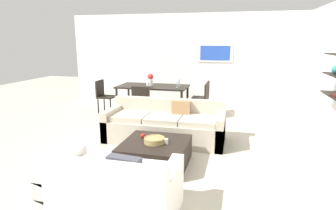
% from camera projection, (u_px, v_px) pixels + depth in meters
% --- Properties ---
extents(ground_plane, '(18.00, 18.00, 0.00)m').
position_uv_depth(ground_plane, '(168.00, 147.00, 5.30)').
color(ground_plane, '#BCB29E').
extents(back_wall_unit, '(8.40, 0.09, 2.70)m').
position_uv_depth(back_wall_unit, '(207.00, 61.00, 8.27)').
color(back_wall_unit, silver).
rests_on(back_wall_unit, ground).
extents(sofa_beige, '(2.31, 0.90, 0.78)m').
position_uv_depth(sofa_beige, '(165.00, 126.00, 5.58)').
color(sofa_beige, '#B2A893').
rests_on(sofa_beige, ground).
extents(loveseat_white, '(1.43, 0.90, 0.78)m').
position_uv_depth(loveseat_white, '(113.00, 190.00, 3.18)').
color(loveseat_white, white).
rests_on(loveseat_white, ground).
extents(coffee_table, '(1.01, 1.01, 0.38)m').
position_uv_depth(coffee_table, '(155.00, 153.00, 4.49)').
color(coffee_table, black).
rests_on(coffee_table, ground).
extents(decorative_bowl, '(0.33, 0.33, 0.09)m').
position_uv_depth(decorative_bowl, '(154.00, 140.00, 4.40)').
color(decorative_bowl, '#99844C').
rests_on(decorative_bowl, coffee_table).
extents(candle_jar, '(0.07, 0.07, 0.08)m').
position_uv_depth(candle_jar, '(166.00, 141.00, 4.36)').
color(candle_jar, silver).
rests_on(candle_jar, coffee_table).
extents(apple_on_coffee_table, '(0.07, 0.07, 0.07)m').
position_uv_depth(apple_on_coffee_table, '(143.00, 136.00, 4.64)').
color(apple_on_coffee_table, red).
rests_on(apple_on_coffee_table, coffee_table).
extents(dining_table, '(1.86, 0.96, 0.75)m').
position_uv_depth(dining_table, '(153.00, 88.00, 7.63)').
color(dining_table, black).
rests_on(dining_table, ground).
extents(dining_chair_right_near, '(0.44, 0.44, 0.88)m').
position_uv_depth(dining_chair_right_near, '(201.00, 99.00, 7.15)').
color(dining_chair_right_near, black).
rests_on(dining_chair_right_near, ground).
extents(dining_chair_foot, '(0.44, 0.44, 0.88)m').
position_uv_depth(dining_chair_foot, '(142.00, 101.00, 6.82)').
color(dining_chair_foot, black).
rests_on(dining_chair_foot, ground).
extents(dining_chair_right_far, '(0.44, 0.44, 0.88)m').
position_uv_depth(dining_chair_right_far, '(203.00, 95.00, 7.56)').
color(dining_chair_right_far, black).
rests_on(dining_chair_right_far, ground).
extents(dining_chair_left_near, '(0.44, 0.44, 0.88)m').
position_uv_depth(dining_chair_left_near, '(104.00, 94.00, 7.77)').
color(dining_chair_left_near, black).
rests_on(dining_chair_left_near, ground).
extents(wine_glass_foot, '(0.08, 0.08, 0.15)m').
position_uv_depth(wine_glass_foot, '(148.00, 84.00, 7.19)').
color(wine_glass_foot, silver).
rests_on(wine_glass_foot, dining_table).
extents(wine_glass_right_near, '(0.06, 0.06, 0.16)m').
position_uv_depth(wine_glass_right_near, '(177.00, 83.00, 7.31)').
color(wine_glass_right_near, silver).
rests_on(wine_glass_right_near, dining_table).
extents(wine_glass_right_far, '(0.06, 0.06, 0.19)m').
position_uv_depth(wine_glass_right_far, '(179.00, 81.00, 7.54)').
color(wine_glass_right_far, silver).
rests_on(wine_glass_right_far, dining_table).
extents(centerpiece_vase, '(0.16, 0.16, 0.32)m').
position_uv_depth(centerpiece_vase, '(150.00, 79.00, 7.61)').
color(centerpiece_vase, silver).
rests_on(centerpiece_vase, dining_table).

